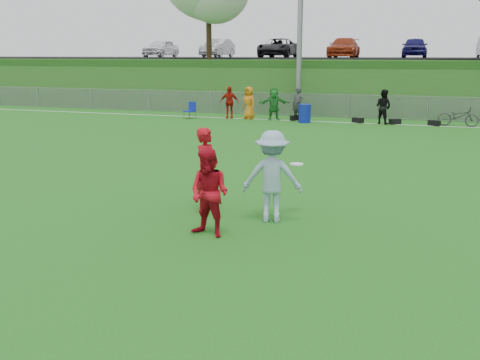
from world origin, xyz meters
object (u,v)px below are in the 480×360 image
at_px(player_blue, 272,177).
at_px(frisbee, 297,164).
at_px(player_red_left, 207,170).
at_px(player_red_center, 209,193).
at_px(recycling_bin, 305,113).
at_px(bicycle, 458,116).

bearing_deg(player_blue, frisbee, -129.42).
xyz_separation_m(player_red_left, frisbee, (1.88, 0.41, 0.17)).
bearing_deg(player_red_center, recycling_bin, 108.05).
distance_m(frisbee, recycling_bin, 15.91).
xyz_separation_m(player_blue, recycling_bin, (-2.58, 16.29, -0.48)).
relative_size(player_red_center, frisbee, 5.73).
height_order(player_red_center, bicycle, player_red_center).
bearing_deg(player_red_center, bicycle, 85.73).
bearing_deg(player_blue, player_red_left, -20.39).
bearing_deg(recycling_bin, player_blue, -81.00).
xyz_separation_m(player_red_left, recycling_bin, (-1.06, 16.04, -0.47)).
xyz_separation_m(frisbee, recycling_bin, (-2.94, 15.62, -0.64)).
xyz_separation_m(player_red_center, frisbee, (1.24, 1.91, 0.26)).
relative_size(player_red_center, recycling_bin, 1.82).
distance_m(player_red_center, frisbee, 2.30).
height_order(player_blue, recycling_bin, player_blue).
xyz_separation_m(player_red_center, player_blue, (0.88, 1.25, 0.11)).
xyz_separation_m(recycling_bin, bicycle, (7.25, 0.85, 0.02)).
distance_m(player_red_center, player_blue, 1.53).
relative_size(player_red_left, frisbee, 6.33).
bearing_deg(bicycle, player_red_left, 167.11).
height_order(player_red_center, recycling_bin, player_red_center).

